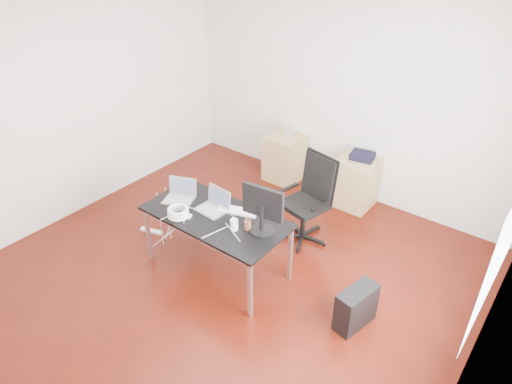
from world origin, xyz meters
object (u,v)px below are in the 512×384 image
Objects in this scene: desk at (216,220)px; office_chair at (310,195)px; filing_cabinet_right at (356,182)px; pc_tower at (356,307)px; filing_cabinet_left at (284,158)px.

desk is 1.25m from office_chair.
pc_tower is at bearing -62.41° from filing_cabinet_right.
office_chair is 1.51m from filing_cabinet_left.
desk is at bearing -105.41° from filing_cabinet_right.
filing_cabinet_left is at bearing 150.12° from pc_tower.
desk is 1.71m from pc_tower.
office_chair reaches higher than pc_tower.
pc_tower is at bearing 6.94° from desk.
filing_cabinet_left is 1.56× the size of pc_tower.
desk reaches higher than filing_cabinet_right.
desk is at bearing -161.25° from pc_tower.
filing_cabinet_right reaches higher than pc_tower.
filing_cabinet_right is at bearing 74.59° from desk.
pc_tower is (2.22, -1.98, -0.13)m from filing_cabinet_left.
office_chair is at bearing -96.41° from filing_cabinet_right.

